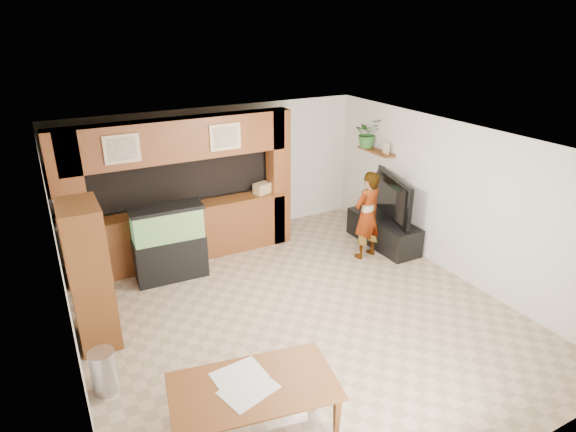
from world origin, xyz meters
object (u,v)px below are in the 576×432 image
television (386,198)px  person (367,215)px  aquarium (169,244)px  dining_table (255,410)px  pantry_cabinet (89,275)px

television → person: (-0.61, -0.25, -0.14)m
aquarium → person: person is taller
television → dining_table: television is taller
person → dining_table: bearing=28.3°
aquarium → dining_table: size_ratio=0.75×
pantry_cabinet → person: pantry_cabinet is taller
pantry_cabinet → person: 4.75m
person → aquarium: bearing=-25.2°
aquarium → television: bearing=-6.9°
pantry_cabinet → television: pantry_cabinet is taller
dining_table → aquarium: bearing=98.2°
person → dining_table: (-3.51, -2.81, -0.52)m
person → television: bearing=-168.2°
person → dining_table: size_ratio=0.95×
aquarium → dining_table: 3.72m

